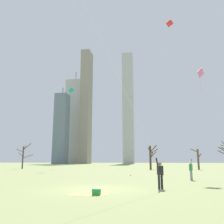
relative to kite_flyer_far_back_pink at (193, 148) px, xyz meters
The scene contains 13 objects.
ground_plane 11.81m from the kite_flyer_far_back_pink, 128.74° to the right, with size 400.00×400.00×0.00m, color #848E56.
kite_flyer_far_back_pink is the anchor object (origin of this frame).
kite_flyer_midfield_center_white 9.48m from the kite_flyer_far_back_pink, 113.89° to the right, with size 5.45×3.62×12.72m.
distant_kite_high_overhead_teal 32.16m from the kite_flyer_far_back_pink, 132.35° to the left, with size 2.37×3.63×16.47m.
distant_kite_drifting_right_red 20.33m from the kite_flyer_far_back_pink, 96.02° to the left, with size 6.37×5.73×22.67m.
picnic_spot 13.53m from the kite_flyer_far_back_pink, 120.38° to the right, with size 1.96×1.62×0.31m.
bare_tree_center 27.07m from the kite_flyer_far_back_pink, 79.77° to the left, with size 1.91×1.68×4.10m.
bare_tree_far_right_edge 40.62m from the kite_flyer_far_back_pink, 140.83° to the left, with size 3.03×2.46×5.50m.
bare_tree_right_of_center 26.87m from the kite_flyer_far_back_pink, 99.11° to the left, with size 2.03×2.91×4.74m.
skyline_mid_tower_left 128.77m from the kite_flyer_far_back_pink, 98.56° to the left, with size 6.56×5.58×69.42m.
skyline_mid_tower_right 121.44m from the kite_flyer_far_back_pink, 117.28° to the left, with size 6.85×7.73×43.73m.
skyline_tall_tower 140.31m from the kite_flyer_far_back_pink, 113.05° to the left, with size 11.48×7.95×60.80m.
skyline_slender_spire 127.95m from the kite_flyer_far_back_pink, 110.54° to the left, with size 5.35×9.49×69.32m.
Camera 1 is at (3.57, -14.94, 1.68)m, focal length 39.16 mm.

